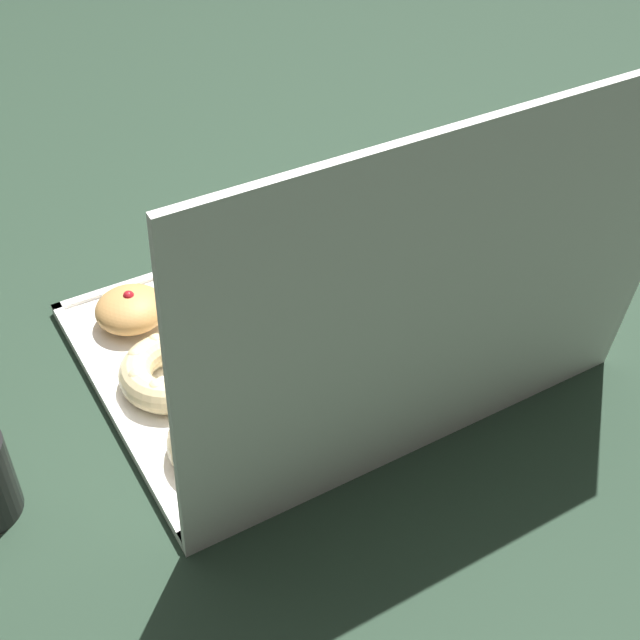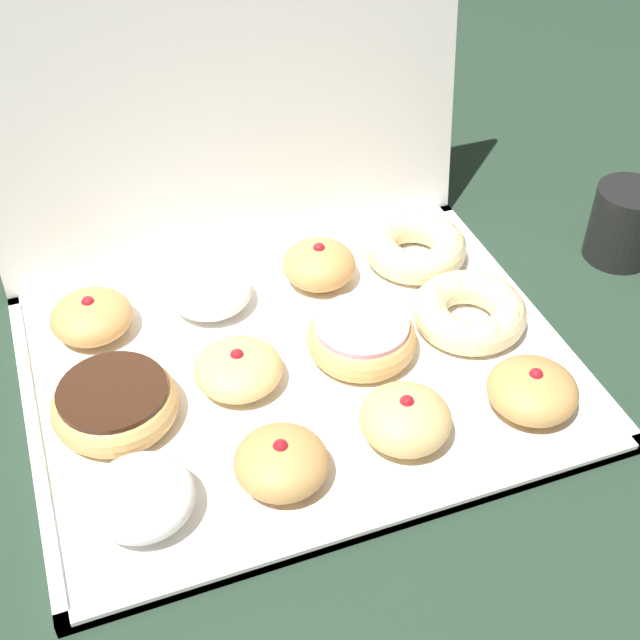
{
  "view_description": "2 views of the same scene",
  "coord_description": "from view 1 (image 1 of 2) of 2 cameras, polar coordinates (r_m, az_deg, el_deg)",
  "views": [
    {
      "loc": [
        0.4,
        0.69,
        0.68
      ],
      "look_at": [
        0.01,
        0.02,
        0.04
      ],
      "focal_mm": 47.86,
      "sensor_mm": 36.0,
      "label": 1
    },
    {
      "loc": [
        -0.19,
        -0.58,
        0.62
      ],
      "look_at": [
        0.04,
        0.04,
        0.03
      ],
      "focal_mm": 48.07,
      "sensor_mm": 36.0,
      "label": 2
    }
  ],
  "objects": [
    {
      "name": "jelly_filled_donut_5",
      "position": [
        1.05,
        2.73,
        1.45
      ],
      "size": [
        0.09,
        0.09,
        0.04
      ],
      "color": "#E5B770",
      "rests_on": "donut_box"
    },
    {
      "name": "cruller_donut_7",
      "position": [
        0.97,
        -9.9,
        -3.26
      ],
      "size": [
        0.12,
        0.12,
        0.04
      ],
      "color": "beige",
      "rests_on": "donut_box"
    },
    {
      "name": "chocolate_frosted_donut_4",
      "position": [
        1.11,
        7.95,
        3.46
      ],
      "size": [
        0.12,
        0.12,
        0.04
      ],
      "color": "tan",
      "rests_on": "donut_box"
    },
    {
      "name": "jelly_filled_donut_2",
      "position": [
        1.09,
        -6.09,
        2.79
      ],
      "size": [
        0.09,
        0.09,
        0.05
      ],
      "color": "#E5B770",
      "rests_on": "donut_box"
    },
    {
      "name": "jelly_filled_donut_10",
      "position": [
        0.92,
        0.24,
        -5.17
      ],
      "size": [
        0.08,
        0.08,
        0.05
      ],
      "color": "tan",
      "rests_on": "donut_box"
    },
    {
      "name": "jelly_filled_donut_1",
      "position": [
        1.14,
        -0.73,
        4.8
      ],
      "size": [
        0.08,
        0.08,
        0.05
      ],
      "color": "tan",
      "rests_on": "donut_box"
    },
    {
      "name": "powdered_filled_donut_0",
      "position": [
        1.19,
        4.5,
        6.4
      ],
      "size": [
        0.09,
        0.09,
        0.05
      ],
      "color": "white",
      "rests_on": "donut_box"
    },
    {
      "name": "powdered_filled_donut_9",
      "position": [
        0.97,
        6.6,
        -2.65
      ],
      "size": [
        0.09,
        0.09,
        0.04
      ],
      "color": "white",
      "rests_on": "donut_box"
    },
    {
      "name": "box_lid_open",
      "position": [
        0.77,
        8.6,
        0.58
      ],
      "size": [
        0.54,
        0.05,
        0.4
      ],
      "primitive_type": "cube",
      "rotation": [
        1.45,
        0.0,
        0.0
      ],
      "color": "white",
      "rests_on": "ground"
    },
    {
      "name": "pink_frosted_donut_6",
      "position": [
        1.0,
        -3.42,
        -0.92
      ],
      "size": [
        0.11,
        0.11,
        0.04
      ],
      "color": "tan",
      "rests_on": "donut_box"
    },
    {
      "name": "jelly_filled_donut_8",
      "position": [
        1.04,
        12.31,
        -0.22
      ],
      "size": [
        0.09,
        0.09,
        0.05
      ],
      "color": "tan",
      "rests_on": "donut_box"
    },
    {
      "name": "napkin_stack",
      "position": [
        1.26,
        14.17,
        6.11
      ],
      "size": [
        0.15,
        0.15,
        0.02
      ],
      "primitive_type": "cube",
      "rotation": [
        0.0,
        0.0,
        -0.15
      ],
      "color": "white",
      "rests_on": "ground"
    },
    {
      "name": "donut_box",
      "position": [
        1.04,
        -0.16,
        -0.82
      ],
      "size": [
        0.54,
        0.41,
        0.01
      ],
      "color": "white",
      "rests_on": "ground"
    },
    {
      "name": "ground_plane",
      "position": [
        1.04,
        -0.16,
        -1.04
      ],
      "size": [
        3.0,
        3.0,
        0.0
      ],
      "primitive_type": "plane",
      "color": "#233828"
    },
    {
      "name": "cruller_donut_11",
      "position": [
        0.89,
        -6.4,
        -7.88
      ],
      "size": [
        0.12,
        0.12,
        0.04
      ],
      "color": "beige",
      "rests_on": "donut_box"
    },
    {
      "name": "jelly_filled_donut_3",
      "position": [
        1.06,
        -12.53,
        0.72
      ],
      "size": [
        0.09,
        0.09,
        0.05
      ],
      "color": "tan",
      "rests_on": "donut_box"
    }
  ]
}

